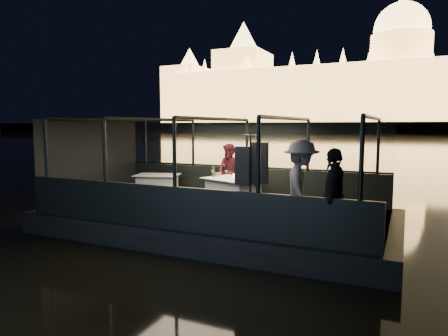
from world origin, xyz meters
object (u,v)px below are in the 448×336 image
at_px(coat_stand, 250,187).
at_px(passenger_stripe, 301,191).
at_px(chair_port_left, 234,185).
at_px(chair_port_right, 244,187).
at_px(wine_bottle, 213,171).
at_px(dining_table_central, 233,193).
at_px(dining_table_aft, 158,184).
at_px(person_woman_coral, 246,175).
at_px(passenger_dark, 334,197).
at_px(person_man_maroon, 230,174).

relative_size(coat_stand, passenger_stripe, 1.07).
xyz_separation_m(chair_port_left, coat_stand, (1.55, -2.74, 0.45)).
height_order(chair_port_right, wine_bottle, wine_bottle).
bearing_deg(wine_bottle, dining_table_central, -6.15).
height_order(dining_table_aft, coat_stand, coat_stand).
relative_size(dining_table_central, wine_bottle, 4.46).
bearing_deg(dining_table_central, person_woman_coral, 90.65).
bearing_deg(dining_table_aft, passenger_stripe, -24.31).
xyz_separation_m(chair_port_left, passenger_dark, (3.26, -2.95, 0.40)).
bearing_deg(passenger_stripe, coat_stand, 85.52).
xyz_separation_m(dining_table_central, chair_port_right, (0.04, 0.67, 0.06)).
height_order(dining_table_central, chair_port_left, chair_port_left).
bearing_deg(dining_table_aft, chair_port_right, 4.32).
height_order(dining_table_aft, chair_port_right, chair_port_right).
relative_size(dining_table_central, coat_stand, 0.73).
bearing_deg(person_man_maroon, person_woman_coral, 19.04).
xyz_separation_m(chair_port_right, passenger_stripe, (2.19, -2.42, 0.40)).
relative_size(dining_table_aft, coat_stand, 0.64).
bearing_deg(passenger_stripe, passenger_dark, -136.82).
xyz_separation_m(passenger_stripe, wine_bottle, (-2.83, 1.82, 0.06)).
height_order(dining_table_aft, person_woman_coral, person_woman_coral).
height_order(coat_stand, wine_bottle, coat_stand).
distance_m(chair_port_right, coat_stand, 2.93).
xyz_separation_m(chair_port_right, coat_stand, (1.19, -2.63, 0.45)).
relative_size(dining_table_aft, wine_bottle, 3.93).
height_order(chair_port_left, coat_stand, coat_stand).
height_order(person_man_maroon, passenger_dark, passenger_dark).
xyz_separation_m(passenger_dark, wine_bottle, (-3.54, 2.23, 0.06)).
xyz_separation_m(person_man_maroon, passenger_stripe, (2.76, -2.71, 0.10)).
distance_m(dining_table_central, coat_stand, 2.38).
bearing_deg(chair_port_right, passenger_stripe, -27.74).
relative_size(dining_table_central, dining_table_aft, 1.13).
bearing_deg(passenger_stripe, person_man_maroon, 28.98).
distance_m(chair_port_right, passenger_dark, 4.07).
height_order(dining_table_central, person_man_maroon, person_man_maroon).
relative_size(chair_port_right, passenger_dark, 0.49).
relative_size(person_woman_coral, passenger_dark, 0.78).
distance_m(dining_table_central, passenger_stripe, 2.88).
bearing_deg(wine_bottle, passenger_dark, -32.26).
xyz_separation_m(dining_table_central, person_woman_coral, (-0.01, 0.98, 0.36)).
height_order(passenger_stripe, passenger_dark, passenger_stripe).
height_order(coat_stand, person_woman_coral, coat_stand).
distance_m(person_woman_coral, person_man_maroon, 0.51).
height_order(coat_stand, passenger_dark, coat_stand).
bearing_deg(passenger_dark, passenger_stripe, -121.30).
distance_m(person_woman_coral, passenger_dark, 4.31).
bearing_deg(passenger_dark, person_woman_coral, -137.80).
bearing_deg(chair_port_right, coat_stand, -45.43).
relative_size(chair_port_right, person_man_maroon, 0.53).
bearing_deg(chair_port_right, chair_port_left, -176.68).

